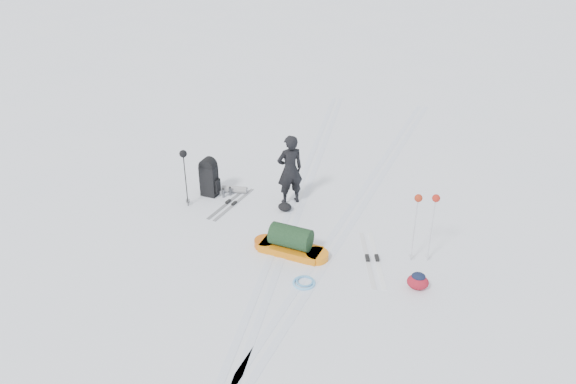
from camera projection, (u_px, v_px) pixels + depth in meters
The scene contains 13 objects.
ground at pixel (286, 232), 12.45m from camera, with size 200.00×200.00×0.00m, color white.
ski_tracks at pixel (322, 216), 13.04m from camera, with size 3.38×17.97×0.01m.
skier at pixel (290, 170), 13.20m from camera, with size 0.64×0.42×1.75m, color black.
pulk_sled at pixel (291, 243), 11.65m from camera, with size 1.70×0.71×0.63m.
expedition_rucksack at pixel (212, 178), 13.73m from camera, with size 1.07×0.57×1.00m.
ski_poles_black at pixel (184, 161), 12.94m from camera, with size 0.18×0.19×1.44m.
ski_poles_silver at pixel (426, 206), 10.89m from camera, with size 0.48×0.24×1.55m.
touring_skis_grey at pixel (231, 203), 13.55m from camera, with size 0.60×1.73×0.06m.
touring_skis_white at pixel (372, 259), 11.53m from camera, with size 0.84×1.97×0.07m.
rope_coil at pixel (304, 282), 10.85m from camera, with size 0.55×0.55×0.05m.
small_daypack at pixel (418, 281), 10.64m from camera, with size 0.44×0.34×0.36m.
thermos_pair at pixel (227, 192), 13.82m from camera, with size 0.19×0.21×0.25m.
stuff_sack at pixel (285, 207), 13.22m from camera, with size 0.38×0.32×0.20m.
Camera 1 is at (2.88, -10.06, 6.80)m, focal length 35.00 mm.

